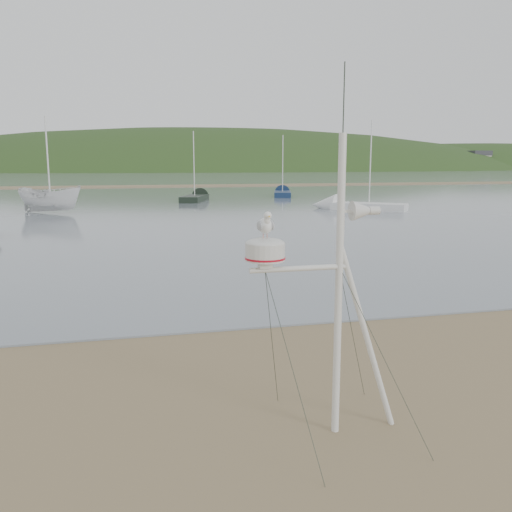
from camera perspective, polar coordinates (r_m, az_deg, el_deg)
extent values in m
plane|color=#786345|center=(7.27, -13.07, -18.27)|extent=(560.00, 560.00, 0.00)
cube|color=slate|center=(138.47, -13.86, 8.21)|extent=(560.00, 256.00, 0.04)
cube|color=#786345|center=(76.50, -13.83, 7.11)|extent=(560.00, 7.00, 0.07)
ellipsoid|color=#213817|center=(246.03, -4.30, 3.94)|extent=(400.00, 180.00, 80.00)
ellipsoid|color=#213817|center=(301.71, 23.06, 5.53)|extent=(300.00, 135.00, 56.00)
cube|color=beige|center=(205.61, -24.13, 9.21)|extent=(8.40, 6.30, 8.00)
cube|color=beige|center=(202.68, -16.79, 9.65)|extent=(8.40, 6.30, 8.00)
cube|color=beige|center=(203.06, -9.34, 9.93)|extent=(8.40, 6.30, 8.00)
cube|color=beige|center=(206.73, -2.03, 10.05)|extent=(8.40, 6.30, 8.00)
cube|color=beige|center=(213.53, 4.93, 10.02)|extent=(8.40, 6.30, 8.00)
cube|color=beige|center=(223.17, 11.36, 9.85)|extent=(8.40, 6.30, 8.00)
cube|color=beige|center=(235.31, 17.19, 9.60)|extent=(8.40, 6.30, 8.00)
cube|color=beige|center=(249.56, 22.40, 9.30)|extent=(8.40, 6.30, 8.00)
cylinder|color=silver|center=(6.71, 8.70, -3.45)|extent=(0.09, 0.09, 3.74)
cylinder|color=silver|center=(7.04, 11.58, -8.42)|extent=(0.86, 0.07, 2.45)
cylinder|color=silver|center=(6.47, 4.56, -1.31)|extent=(1.21, 0.07, 0.07)
cylinder|color=#2D382D|center=(6.57, 9.23, 15.94)|extent=(0.01, 0.01, 0.84)
cube|color=silver|center=(6.34, 0.96, -0.87)|extent=(0.15, 0.15, 0.08)
cylinder|color=silver|center=(6.32, 0.96, 0.42)|extent=(0.47, 0.47, 0.21)
cylinder|color=#B50C1D|center=(6.33, 0.96, -0.21)|extent=(0.48, 0.48, 0.02)
ellipsoid|color=silver|center=(6.30, 0.97, 1.34)|extent=(0.47, 0.47, 0.13)
cone|color=silver|center=(6.66, 11.01, 4.70)|extent=(0.24, 0.24, 0.24)
cylinder|color=silver|center=(6.73, 12.31, 4.71)|extent=(0.13, 0.10, 0.10)
cube|color=silver|center=(6.59, 9.67, 4.69)|extent=(0.19, 0.04, 0.04)
cylinder|color=tan|center=(6.28, 0.76, 2.22)|extent=(0.01, 0.01, 0.07)
cylinder|color=tan|center=(6.29, 1.17, 2.23)|extent=(0.01, 0.01, 0.07)
ellipsoid|color=white|center=(6.27, 0.97, 3.19)|extent=(0.16, 0.25, 0.19)
ellipsoid|color=#AAADB3|center=(6.25, 0.37, 3.21)|extent=(0.05, 0.20, 0.12)
ellipsoid|color=#AAADB3|center=(6.28, 1.61, 3.24)|extent=(0.05, 0.20, 0.12)
cone|color=white|center=(6.40, 0.67, 3.16)|extent=(0.08, 0.07, 0.08)
ellipsoid|color=white|center=(6.18, 1.19, 3.83)|extent=(0.08, 0.08, 0.11)
sphere|color=white|center=(6.15, 1.25, 4.28)|extent=(0.09, 0.09, 0.09)
cone|color=gold|center=(6.10, 1.36, 4.20)|extent=(0.02, 0.05, 0.02)
imported|color=silver|center=(38.63, -20.97, 7.76)|extent=(2.46, 2.45, 4.73)
cube|color=black|center=(47.32, -6.48, 6.06)|extent=(3.17, 5.19, 0.50)
cone|color=black|center=(50.41, -5.69, 6.30)|extent=(2.08, 2.16, 1.58)
cylinder|color=silver|center=(47.22, -6.55, 9.65)|extent=(0.08, 0.08, 5.44)
cube|color=#142646|center=(53.63, 2.80, 6.55)|extent=(2.86, 5.15, 0.50)
cone|color=#142646|center=(56.76, 2.78, 6.74)|extent=(1.98, 2.08, 1.57)
cylinder|color=silver|center=(53.54, 2.83, 9.70)|extent=(0.08, 0.08, 5.40)
cube|color=silver|center=(39.05, 11.80, 5.11)|extent=(5.05, 4.56, 0.50)
cone|color=silver|center=(39.97, 7.17, 5.35)|extent=(2.45, 2.43, 1.66)
cylinder|color=silver|center=(38.93, 11.96, 9.66)|extent=(0.08, 0.08, 5.69)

